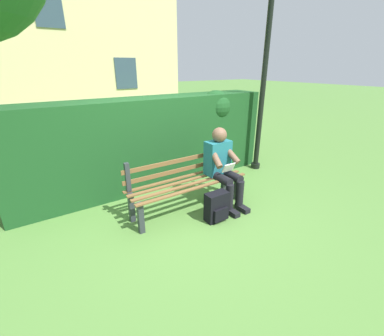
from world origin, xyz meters
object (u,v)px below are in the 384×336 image
object	(u,v)px
park_bench	(186,182)
backpack	(217,207)
person_seated	(223,165)
lamp_post	(267,46)

from	to	relation	value
park_bench	backpack	size ratio (longest dim) A/B	4.34
park_bench	person_seated	xyz separation A→B (m)	(-0.55, 0.16, 0.20)
park_bench	person_seated	world-z (taller)	person_seated
park_bench	lamp_post	world-z (taller)	lamp_post
park_bench	backpack	bearing A→B (deg)	108.47
person_seated	park_bench	bearing A→B (deg)	-16.31
person_seated	lamp_post	xyz separation A→B (m)	(-1.55, -0.75, 1.71)
backpack	lamp_post	world-z (taller)	lamp_post
park_bench	lamp_post	xyz separation A→B (m)	(-2.10, -0.58, 1.92)
person_seated	lamp_post	distance (m)	2.43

